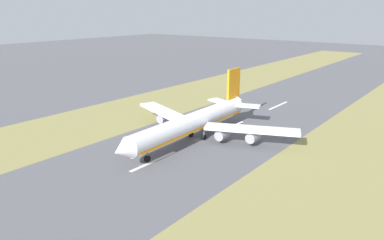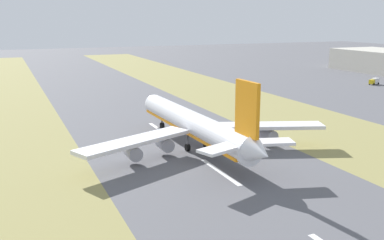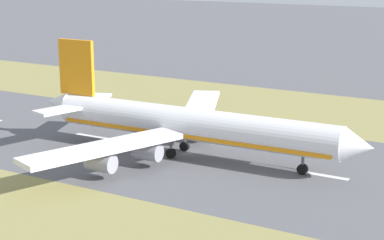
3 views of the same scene
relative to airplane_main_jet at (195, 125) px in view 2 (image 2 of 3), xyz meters
name	(u,v)px [view 2 (image 2 of 3)]	position (x,y,z in m)	size (l,w,h in m)	color
ground_plane	(188,150)	(-1.96, -0.22, -6.02)	(800.00, 800.00, 0.00)	#56565B
grass_median_east	(332,132)	(43.04, -0.22, -6.02)	(40.00, 600.00, 0.01)	olive
centreline_dash_mid	(220,172)	(-1.96, -18.10, -6.01)	(1.20, 18.00, 0.01)	silver
centreline_dash_far	(160,130)	(-1.96, 21.90, -6.01)	(1.20, 18.00, 0.01)	silver
airplane_main_jet	(195,125)	(0.00, 0.00, 0.00)	(64.10, 67.14, 20.20)	white
service_truck	(374,81)	(125.15, 67.23, -4.36)	(6.36, 3.77, 3.10)	gold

